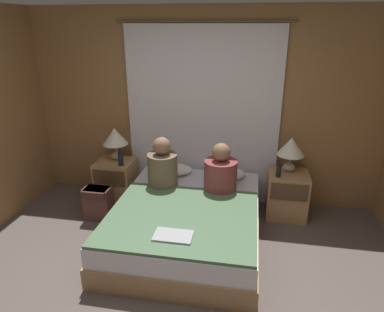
{
  "coord_description": "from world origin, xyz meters",
  "views": [
    {
      "loc": [
        0.63,
        -2.22,
        2.28
      ],
      "look_at": [
        0.0,
        1.3,
        0.89
      ],
      "focal_mm": 32.0,
      "sensor_mm": 36.0,
      "label": 1
    }
  ],
  "objects_px": {
    "lamp_left": "(115,138)",
    "beer_bottle_on_right_stand": "(279,170)",
    "nightstand_left": "(116,181)",
    "nightstand_right": "(287,194)",
    "person_left_in_bed": "(162,167)",
    "backpack_on_floor": "(98,201)",
    "pillow_right": "(225,173)",
    "lamp_right": "(291,148)",
    "beer_bottle_on_left_stand": "(121,159)",
    "pillow_left": "(173,169)",
    "bed": "(187,222)",
    "laptop_on_bed": "(173,236)",
    "person_right_in_bed": "(221,172)"
  },
  "relations": [
    {
      "from": "lamp_right",
      "to": "beer_bottle_on_left_stand",
      "type": "height_order",
      "value": "lamp_right"
    },
    {
      "from": "person_right_in_bed",
      "to": "backpack_on_floor",
      "type": "xyz_separation_m",
      "value": [
        -1.49,
        -0.16,
        -0.44
      ]
    },
    {
      "from": "lamp_left",
      "to": "beer_bottle_on_right_stand",
      "type": "relative_size",
      "value": 2.1
    },
    {
      "from": "lamp_right",
      "to": "person_left_in_bed",
      "type": "height_order",
      "value": "person_left_in_bed"
    },
    {
      "from": "pillow_right",
      "to": "person_right_in_bed",
      "type": "bearing_deg",
      "value": -94.0
    },
    {
      "from": "lamp_left",
      "to": "beer_bottle_on_right_stand",
      "type": "height_order",
      "value": "lamp_left"
    },
    {
      "from": "lamp_left",
      "to": "pillow_right",
      "type": "bearing_deg",
      "value": -1.3
    },
    {
      "from": "pillow_left",
      "to": "beer_bottle_on_right_stand",
      "type": "bearing_deg",
      "value": -6.68
    },
    {
      "from": "backpack_on_floor",
      "to": "nightstand_right",
      "type": "bearing_deg",
      "value": 12.09
    },
    {
      "from": "nightstand_right",
      "to": "pillow_left",
      "type": "xyz_separation_m",
      "value": [
        -1.47,
        0.04,
        0.21
      ]
    },
    {
      "from": "bed",
      "to": "lamp_right",
      "type": "bearing_deg",
      "value": 35.67
    },
    {
      "from": "person_left_in_bed",
      "to": "beer_bottle_on_left_stand",
      "type": "relative_size",
      "value": 2.63
    },
    {
      "from": "beer_bottle_on_right_stand",
      "to": "beer_bottle_on_left_stand",
      "type": "bearing_deg",
      "value": 180.0
    },
    {
      "from": "person_right_in_bed",
      "to": "beer_bottle_on_left_stand",
      "type": "distance_m",
      "value": 1.33
    },
    {
      "from": "person_right_in_bed",
      "to": "bed",
      "type": "bearing_deg",
      "value": -128.8
    },
    {
      "from": "lamp_right",
      "to": "pillow_left",
      "type": "height_order",
      "value": "lamp_right"
    },
    {
      "from": "lamp_right",
      "to": "person_right_in_bed",
      "type": "height_order",
      "value": "person_right_in_bed"
    },
    {
      "from": "pillow_left",
      "to": "beer_bottle_on_right_stand",
      "type": "height_order",
      "value": "beer_bottle_on_right_stand"
    },
    {
      "from": "lamp_left",
      "to": "person_right_in_bed",
      "type": "distance_m",
      "value": 1.51
    },
    {
      "from": "person_left_in_bed",
      "to": "backpack_on_floor",
      "type": "distance_m",
      "value": 0.93
    },
    {
      "from": "pillow_left",
      "to": "beer_bottle_on_left_stand",
      "type": "bearing_deg",
      "value": -166.4
    },
    {
      "from": "pillow_right",
      "to": "person_left_in_bed",
      "type": "relative_size",
      "value": 0.83
    },
    {
      "from": "nightstand_right",
      "to": "lamp_right",
      "type": "height_order",
      "value": "lamp_right"
    },
    {
      "from": "pillow_right",
      "to": "person_left_in_bed",
      "type": "height_order",
      "value": "person_left_in_bed"
    },
    {
      "from": "laptop_on_bed",
      "to": "person_left_in_bed",
      "type": "bearing_deg",
      "value": 109.31
    },
    {
      "from": "pillow_left",
      "to": "pillow_right",
      "type": "distance_m",
      "value": 0.69
    },
    {
      "from": "backpack_on_floor",
      "to": "beer_bottle_on_right_stand",
      "type": "bearing_deg",
      "value": 9.91
    },
    {
      "from": "nightstand_left",
      "to": "nightstand_right",
      "type": "xyz_separation_m",
      "value": [
        2.25,
        0.0,
        0.0
      ]
    },
    {
      "from": "lamp_right",
      "to": "beer_bottle_on_left_stand",
      "type": "distance_m",
      "value": 2.13
    },
    {
      "from": "lamp_right",
      "to": "person_left_in_bed",
      "type": "relative_size",
      "value": 0.71
    },
    {
      "from": "lamp_left",
      "to": "person_left_in_bed",
      "type": "height_order",
      "value": "person_left_in_bed"
    },
    {
      "from": "beer_bottle_on_left_stand",
      "to": "lamp_right",
      "type": "bearing_deg",
      "value": 5.12
    },
    {
      "from": "nightstand_right",
      "to": "laptop_on_bed",
      "type": "distance_m",
      "value": 1.8
    },
    {
      "from": "bed",
      "to": "person_right_in_bed",
      "type": "xyz_separation_m",
      "value": [
        0.32,
        0.4,
        0.45
      ]
    },
    {
      "from": "bed",
      "to": "pillow_right",
      "type": "distance_m",
      "value": 0.89
    },
    {
      "from": "pillow_left",
      "to": "pillow_right",
      "type": "bearing_deg",
      "value": 0.0
    },
    {
      "from": "bed",
      "to": "laptop_on_bed",
      "type": "xyz_separation_m",
      "value": [
        -0.0,
        -0.66,
        0.26
      ]
    },
    {
      "from": "beer_bottle_on_right_stand",
      "to": "laptop_on_bed",
      "type": "xyz_separation_m",
      "value": [
        -0.99,
        -1.28,
        -0.17
      ]
    },
    {
      "from": "beer_bottle_on_left_stand",
      "to": "beer_bottle_on_right_stand",
      "type": "xyz_separation_m",
      "value": [
        1.98,
        0.0,
        -0.01
      ]
    },
    {
      "from": "nightstand_left",
      "to": "nightstand_right",
      "type": "bearing_deg",
      "value": 0.0
    },
    {
      "from": "nightstand_left",
      "to": "pillow_left",
      "type": "relative_size",
      "value": 1.12
    },
    {
      "from": "beer_bottle_on_right_stand",
      "to": "laptop_on_bed",
      "type": "height_order",
      "value": "beer_bottle_on_right_stand"
    },
    {
      "from": "beer_bottle_on_right_stand",
      "to": "bed",
      "type": "bearing_deg",
      "value": -148.01
    },
    {
      "from": "nightstand_right",
      "to": "lamp_left",
      "type": "xyz_separation_m",
      "value": [
        -2.25,
        0.08,
        0.59
      ]
    },
    {
      "from": "nightstand_left",
      "to": "pillow_right",
      "type": "height_order",
      "value": "nightstand_left"
    },
    {
      "from": "lamp_right",
      "to": "pillow_right",
      "type": "bearing_deg",
      "value": -177.55
    },
    {
      "from": "bed",
      "to": "beer_bottle_on_left_stand",
      "type": "distance_m",
      "value": 1.25
    },
    {
      "from": "bed",
      "to": "lamp_left",
      "type": "distance_m",
      "value": 1.53
    },
    {
      "from": "pillow_left",
      "to": "beer_bottle_on_right_stand",
      "type": "relative_size",
      "value": 2.46
    },
    {
      "from": "person_left_in_bed",
      "to": "beer_bottle_on_right_stand",
      "type": "distance_m",
      "value": 1.38
    }
  ]
}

